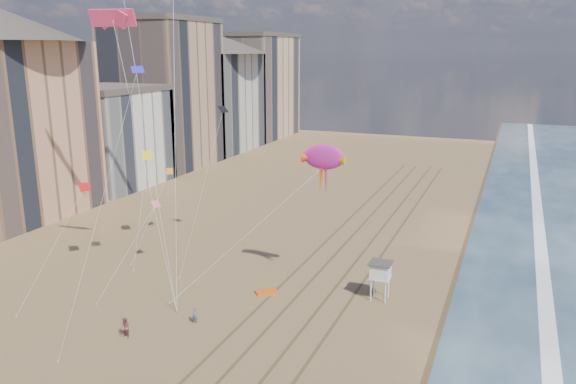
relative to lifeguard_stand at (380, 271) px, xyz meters
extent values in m
plane|color=#42301E|center=(10.36, 14.25, -2.85)|extent=(260.00, 260.00, 0.00)
plane|color=white|center=(14.56, 14.25, -2.85)|extent=(260.00, 260.00, 0.00)
cube|color=brown|center=(-9.84, 4.25, -2.85)|extent=(0.28, 120.00, 0.01)
cube|color=brown|center=(-7.44, 4.25, -2.85)|extent=(0.28, 120.00, 0.01)
cube|color=brown|center=(-4.64, 4.25, -2.85)|extent=(0.28, 120.00, 0.01)
cube|color=brown|center=(-2.44, 4.25, -2.85)|extent=(0.28, 120.00, 0.01)
cube|color=tan|center=(-54.14, 8.25, 9.14)|extent=(15.00, 20.00, 24.00)
cube|color=silver|center=(-53.64, 28.25, 5.14)|extent=(14.00, 18.00, 16.00)
cube|color=#473D38|center=(-53.64, 28.25, 13.64)|extent=(14.28, 18.36, 1.00)
cube|color=tan|center=(-54.64, 46.25, 11.14)|extent=(16.00, 20.00, 28.00)
cube|color=#473D38|center=(-54.64, 46.25, 25.64)|extent=(16.32, 20.40, 1.00)
cube|color=#BCB2A3|center=(-54.14, 66.25, 8.14)|extent=(15.00, 22.00, 22.00)
cone|color=#473D38|center=(-54.14, 66.25, 21.34)|extent=(34.22, 34.22, 4.40)
cube|color=tan|center=(-54.64, 88.25, 10.14)|extent=(16.00, 24.00, 26.00)
cube|color=#473D38|center=(-54.64, 88.25, 23.64)|extent=(16.32, 24.48, 1.00)
cylinder|color=silver|center=(-0.68, -0.68, -1.83)|extent=(0.14, 0.14, 2.05)
cylinder|color=silver|center=(0.68, -0.68, -1.83)|extent=(0.14, 0.14, 2.05)
cylinder|color=silver|center=(-0.68, 0.68, -1.83)|extent=(0.14, 0.14, 2.05)
cylinder|color=silver|center=(0.68, 0.68, -1.83)|extent=(0.14, 0.14, 2.05)
cube|color=silver|center=(0.00, 0.00, -0.63)|extent=(1.82, 1.82, 0.14)
cube|color=silver|center=(0.00, 0.00, 0.05)|extent=(1.71, 1.71, 1.25)
cube|color=#473D38|center=(0.00, 0.00, 0.79)|extent=(2.05, 2.05, 0.11)
cube|color=#DF5A12|center=(-10.41, -2.83, -2.74)|extent=(2.40, 2.32, 0.23)
ellipsoid|color=#B61C81|center=(-5.83, 0.22, 10.36)|extent=(4.23, 0.79, 2.51)
cone|color=#C43A12|center=(-7.34, 0.22, 10.17)|extent=(1.13, 0.94, 0.94)
cone|color=orange|center=(-4.32, 0.22, 10.17)|extent=(1.13, 0.94, 0.94)
cylinder|color=silver|center=(-11.84, -4.03, 3.28)|extent=(0.03, 0.03, 19.17)
imported|color=slate|center=(-13.55, -10.76, -2.11)|extent=(0.61, 0.46, 1.49)
imported|color=brown|center=(-17.51, -15.05, -1.97)|extent=(0.98, 0.84, 1.77)
cube|color=#E9335E|center=(-23.34, -6.59, 22.75)|extent=(4.39, 1.48, 1.51)
plane|color=yellow|center=(-27.76, 3.21, 8.47)|extent=(1.94, 1.89, 0.84)
plane|color=orange|center=(-27.72, 7.26, 5.83)|extent=(1.35, 1.29, 0.61)
plane|color=black|center=(-19.41, 5.95, 13.69)|extent=(1.43, 1.48, 0.63)
plane|color=#2D28D8|center=(-19.59, -8.49, 18.42)|extent=(1.80, 1.80, 0.55)
plane|color=#E5598A|center=(-23.51, -1.67, 4.46)|extent=(1.28, 1.33, 0.54)
plane|color=red|center=(-29.99, -4.61, 6.35)|extent=(1.88, 1.89, 0.63)
camera|label=1|loc=(10.44, -48.51, 20.07)|focal=35.00mm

